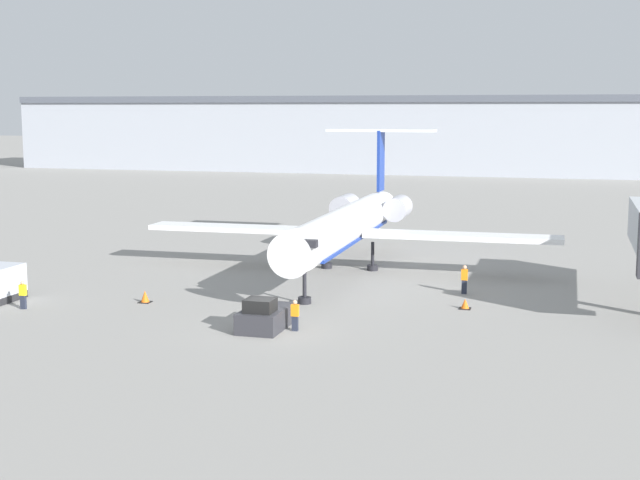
{
  "coord_description": "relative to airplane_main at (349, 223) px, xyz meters",
  "views": [
    {
      "loc": [
        15.07,
        -43.19,
        11.62
      ],
      "look_at": [
        0.0,
        10.41,
        3.41
      ],
      "focal_mm": 50.0,
      "sensor_mm": 36.0,
      "label": 1
    }
  ],
  "objects": [
    {
      "name": "airplane_main",
      "position": [
        0.0,
        0.0,
        0.0
      ],
      "size": [
        30.19,
        27.77,
        9.93
      ],
      "color": "white",
      "rests_on": "ground"
    },
    {
      "name": "worker_near_tug",
      "position": [
        1.58,
        -18.13,
        -2.6
      ],
      "size": [
        0.4,
        0.24,
        1.66
      ],
      "color": "#232838",
      "rests_on": "ground"
    },
    {
      "name": "worker_on_apron",
      "position": [
        -15.31,
        -17.47,
        -2.58
      ],
      "size": [
        0.4,
        0.24,
        1.69
      ],
      "color": "#232838",
      "rests_on": "ground"
    },
    {
      "name": "ground_plane",
      "position": [
        0.2,
        -18.73,
        -3.46
      ],
      "size": [
        600.0,
        600.0,
        0.0
      ],
      "primitive_type": "plane",
      "color": "gray"
    },
    {
      "name": "pushback_tug",
      "position": [
        -0.09,
        -18.11,
        -2.8
      ],
      "size": [
        2.15,
        3.94,
        1.8
      ],
      "color": "#2D2D33",
      "rests_on": "ground"
    },
    {
      "name": "traffic_cone_left",
      "position": [
        -9.24,
        -13.94,
        -3.11
      ],
      "size": [
        0.71,
        0.71,
        0.73
      ],
      "color": "black",
      "rests_on": "ground"
    },
    {
      "name": "traffic_cone_right",
      "position": [
        9.64,
        -10.43,
        -3.18
      ],
      "size": [
        0.68,
        0.68,
        0.6
      ],
      "color": "black",
      "rests_on": "ground"
    },
    {
      "name": "worker_by_wing",
      "position": [
        9.09,
        -6.11,
        -2.49
      ],
      "size": [
        0.4,
        0.26,
        1.84
      ],
      "color": "#232838",
      "rests_on": "ground"
    },
    {
      "name": "terminal_building",
      "position": [
        0.2,
        101.27,
        3.55
      ],
      "size": [
        180.0,
        16.8,
        13.97
      ],
      "color": "#9EA3AD",
      "rests_on": "ground"
    }
  ]
}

